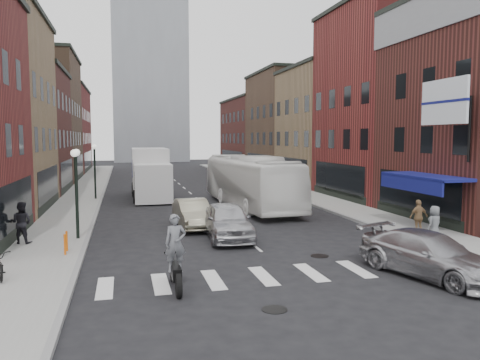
# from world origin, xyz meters

# --- Properties ---
(ground) EXTENTS (160.00, 160.00, 0.00)m
(ground) POSITION_xyz_m (0.00, 0.00, 0.00)
(ground) COLOR black
(ground) RESTS_ON ground
(sidewalk_left) EXTENTS (3.00, 74.00, 0.15)m
(sidewalk_left) POSITION_xyz_m (-8.50, 22.00, 0.07)
(sidewalk_left) COLOR gray
(sidewalk_left) RESTS_ON ground
(sidewalk_right) EXTENTS (3.00, 74.00, 0.15)m
(sidewalk_right) POSITION_xyz_m (8.50, 22.00, 0.07)
(sidewalk_right) COLOR gray
(sidewalk_right) RESTS_ON ground
(curb_left) EXTENTS (0.20, 74.00, 0.16)m
(curb_left) POSITION_xyz_m (-7.00, 22.00, 0.00)
(curb_left) COLOR gray
(curb_left) RESTS_ON ground
(curb_right) EXTENTS (0.20, 74.00, 0.16)m
(curb_right) POSITION_xyz_m (7.00, 22.00, 0.00)
(curb_right) COLOR gray
(curb_right) RESTS_ON ground
(crosswalk_stripes) EXTENTS (12.00, 2.20, 0.01)m
(crosswalk_stripes) POSITION_xyz_m (0.00, -3.00, 0.00)
(crosswalk_stripes) COLOR silver
(crosswalk_stripes) RESTS_ON ground
(bldg_left_mid_b) EXTENTS (10.30, 10.20, 10.30)m
(bldg_left_mid_b) POSITION_xyz_m (-14.99, 24.00, 5.15)
(bldg_left_mid_b) COLOR #4F221C
(bldg_left_mid_b) RESTS_ON ground
(bldg_left_far_a) EXTENTS (10.30, 12.20, 13.30)m
(bldg_left_far_a) POSITION_xyz_m (-14.99, 35.00, 6.65)
(bldg_left_far_a) COLOR brown
(bldg_left_far_a) RESTS_ON ground
(bldg_left_far_b) EXTENTS (10.30, 16.20, 11.30)m
(bldg_left_far_b) POSITION_xyz_m (-14.99, 49.00, 5.65)
(bldg_left_far_b) COLOR maroon
(bldg_left_far_b) RESTS_ON ground
(bldg_right_mid_a) EXTENTS (10.30, 10.20, 14.30)m
(bldg_right_mid_a) POSITION_xyz_m (15.00, 14.00, 7.15)
(bldg_right_mid_a) COLOR maroon
(bldg_right_mid_a) RESTS_ON ground
(bldg_right_mid_b) EXTENTS (10.30, 10.20, 11.30)m
(bldg_right_mid_b) POSITION_xyz_m (14.99, 24.00, 5.65)
(bldg_right_mid_b) COLOR #937751
(bldg_right_mid_b) RESTS_ON ground
(bldg_right_far_a) EXTENTS (10.30, 12.20, 12.30)m
(bldg_right_far_a) POSITION_xyz_m (14.99, 35.00, 6.15)
(bldg_right_far_a) COLOR brown
(bldg_right_far_a) RESTS_ON ground
(bldg_right_far_b) EXTENTS (10.30, 16.20, 10.30)m
(bldg_right_far_b) POSITION_xyz_m (14.99, 49.00, 5.15)
(bldg_right_far_b) COLOR #4F221C
(bldg_right_far_b) RESTS_ON ground
(awning_blue) EXTENTS (1.80, 5.00, 0.78)m
(awning_blue) POSITION_xyz_m (8.93, 2.50, 2.63)
(awning_blue) COLOR navy
(awning_blue) RESTS_ON ground
(billboard_sign) EXTENTS (1.52, 3.00, 3.70)m
(billboard_sign) POSITION_xyz_m (8.59, 0.50, 6.13)
(billboard_sign) COLOR black
(billboard_sign) RESTS_ON ground
(distant_tower) EXTENTS (14.00, 14.00, 50.00)m
(distant_tower) POSITION_xyz_m (0.00, 78.00, 25.00)
(distant_tower) COLOR #9399A0
(distant_tower) RESTS_ON ground
(streetlamp_near) EXTENTS (0.32, 1.22, 4.11)m
(streetlamp_near) POSITION_xyz_m (-7.40, 4.00, 2.91)
(streetlamp_near) COLOR black
(streetlamp_near) RESTS_ON ground
(streetlamp_far) EXTENTS (0.32, 1.22, 4.11)m
(streetlamp_far) POSITION_xyz_m (-7.40, 18.00, 2.91)
(streetlamp_far) COLOR black
(streetlamp_far) RESTS_ON ground
(bike_rack) EXTENTS (0.08, 0.68, 0.80)m
(bike_rack) POSITION_xyz_m (-7.60, 1.30, 0.55)
(bike_rack) COLOR #D8590C
(bike_rack) RESTS_ON sidewalk_left
(box_truck) EXTENTS (2.75, 8.71, 3.78)m
(box_truck) POSITION_xyz_m (-3.37, 18.38, 1.87)
(box_truck) COLOR silver
(box_truck) RESTS_ON ground
(motorcycle_rider) EXTENTS (0.64, 2.29, 2.33)m
(motorcycle_rider) POSITION_xyz_m (-3.90, -3.70, 1.09)
(motorcycle_rider) COLOR black
(motorcycle_rider) RESTS_ON ground
(transit_bus) EXTENTS (3.65, 12.50, 3.44)m
(transit_bus) POSITION_xyz_m (2.73, 11.96, 1.72)
(transit_bus) COLOR white
(transit_bus) RESTS_ON ground
(sedan_left_near) EXTENTS (2.20, 4.95, 1.65)m
(sedan_left_near) POSITION_xyz_m (-0.80, 3.00, 0.83)
(sedan_left_near) COLOR #BCBCC2
(sedan_left_near) RESTS_ON ground
(sedan_left_far) EXTENTS (1.71, 4.43, 1.44)m
(sedan_left_far) POSITION_xyz_m (-1.97, 6.00, 0.72)
(sedan_left_far) COLOR #AAA489
(sedan_left_far) RESTS_ON ground
(curb_car) EXTENTS (3.44, 5.43, 1.47)m
(curb_car) POSITION_xyz_m (4.45, -4.36, 0.73)
(curb_car) COLOR #A9A9AD
(curb_car) RESTS_ON ground
(ped_left_solo) EXTENTS (0.98, 0.76, 1.78)m
(ped_left_solo) POSITION_xyz_m (-9.60, 3.52, 1.04)
(ped_left_solo) COLOR black
(ped_left_solo) RESTS_ON sidewalk_left
(ped_right_b) EXTENTS (0.97, 0.52, 1.61)m
(ped_right_b) POSITION_xyz_m (7.84, 1.10, 0.96)
(ped_right_b) COLOR #93704A
(ped_right_b) RESTS_ON sidewalk_right
(ped_right_c) EXTENTS (0.89, 0.74, 1.56)m
(ped_right_c) POSITION_xyz_m (7.54, -0.46, 0.93)
(ped_right_c) COLOR slate
(ped_right_c) RESTS_ON sidewalk_right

